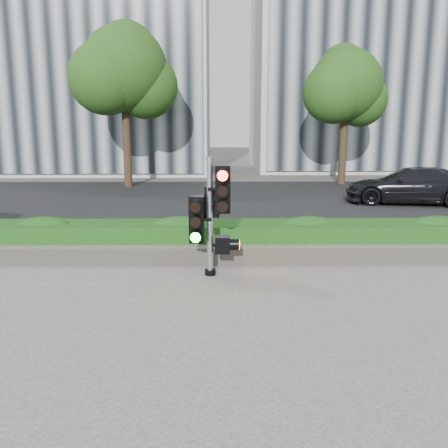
{
  "coord_description": "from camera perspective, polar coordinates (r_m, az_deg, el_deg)",
  "views": [
    {
      "loc": [
        -0.37,
        -7.09,
        2.64
      ],
      "look_at": [
        -0.29,
        0.6,
        1.08
      ],
      "focal_mm": 38.0,
      "sensor_mm": 36.0,
      "label": 1
    }
  ],
  "objects": [
    {
      "name": "building_right",
      "position": [
        34.21,
        19.63,
        16.46
      ],
      "size": [
        18.0,
        10.0,
        12.0
      ],
      "primitive_type": "cube",
      "color": "#B7B7B2",
      "rests_on": "ground"
    },
    {
      "name": "hedge",
      "position": [
        9.91,
        1.55,
        -1.78
      ],
      "size": [
        12.0,
        1.0,
        0.68
      ],
      "primitive_type": "cube",
      "color": "#337B26",
      "rests_on": "sidewalk"
    },
    {
      "name": "sidewalk",
      "position": [
        5.3,
        3.69,
        -18.25
      ],
      "size": [
        16.0,
        11.0,
        0.03
      ],
      "primitive_type": "cube",
      "color": "#9E9389",
      "rests_on": "ground"
    },
    {
      "name": "traffic_signal",
      "position": [
        8.4,
        -1.5,
        1.61
      ],
      "size": [
        0.74,
        0.54,
        2.12
      ],
      "rotation": [
        0.0,
        0.0,
        -0.04
      ],
      "color": "black",
      "rests_on": "sidewalk"
    },
    {
      "name": "building_left",
      "position": [
        31.68,
        -17.49,
        19.79
      ],
      "size": [
        16.0,
        9.0,
        15.0
      ],
      "primitive_type": "cube",
      "color": "#B7B7B2",
      "rests_on": "ground"
    },
    {
      "name": "tree_left",
      "position": [
        22.17,
        -11.95,
        17.45
      ],
      "size": [
        4.61,
        4.03,
        7.34
      ],
      "color": "black",
      "rests_on": "ground"
    },
    {
      "name": "tree_right",
      "position": [
        23.46,
        14.37,
        15.62
      ],
      "size": [
        4.1,
        3.58,
        6.53
      ],
      "color": "black",
      "rests_on": "ground"
    },
    {
      "name": "curb",
      "position": [
        10.57,
        1.42,
        -2.67
      ],
      "size": [
        60.0,
        0.25,
        0.12
      ],
      "primitive_type": "cube",
      "color": "gray",
      "rests_on": "ground"
    },
    {
      "name": "road",
      "position": [
        17.3,
        0.62,
        2.72
      ],
      "size": [
        60.0,
        13.0,
        0.02
      ],
      "primitive_type": "cube",
      "color": "black",
      "rests_on": "ground"
    },
    {
      "name": "stone_wall",
      "position": [
        9.32,
        1.7,
        -3.72
      ],
      "size": [
        12.0,
        0.32,
        0.34
      ],
      "primitive_type": "cube",
      "color": "gray",
      "rests_on": "sidewalk"
    },
    {
      "name": "ground",
      "position": [
        7.58,
        2.27,
        -8.94
      ],
      "size": [
        120.0,
        120.0,
        0.0
      ],
      "primitive_type": "plane",
      "color": "#51514C",
      "rests_on": "ground"
    },
    {
      "name": "car_dark",
      "position": [
        17.96,
        21.53,
        4.34
      ],
      "size": [
        4.7,
        2.68,
        1.28
      ],
      "primitive_type": "imported",
      "rotation": [
        0.0,
        0.0,
        -1.78
      ],
      "color": "black",
      "rests_on": "road"
    }
  ]
}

